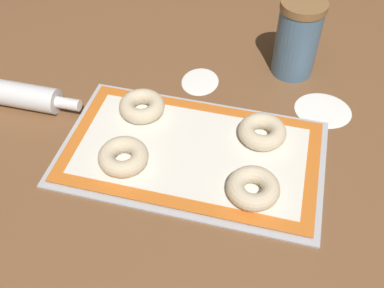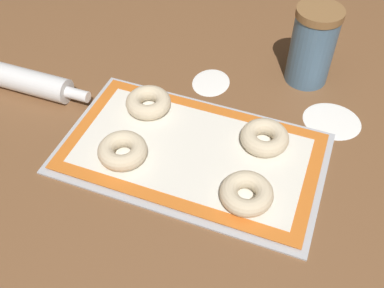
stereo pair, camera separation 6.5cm
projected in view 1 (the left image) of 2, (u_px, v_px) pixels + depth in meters
ground_plane at (196, 155)px, 0.86m from camera, size 2.80×2.80×0.00m
baking_tray at (192, 152)px, 0.86m from camera, size 0.50×0.29×0.01m
baking_mat at (192, 150)px, 0.85m from camera, size 0.48×0.27×0.00m
bagel_front_left at (123, 157)px, 0.82m from camera, size 0.09×0.09×0.03m
bagel_front_right at (253, 188)px, 0.77m from camera, size 0.09×0.09×0.03m
bagel_back_left at (142, 106)px, 0.91m from camera, size 0.09×0.09×0.03m
bagel_back_right at (262, 132)px, 0.86m from camera, size 0.09×0.09×0.03m
flour_canister at (297, 38)px, 0.97m from camera, size 0.10×0.10×0.17m
flour_patch_near at (323, 110)px, 0.94m from camera, size 0.12×0.11×0.00m
flour_patch_far at (200, 81)px, 1.00m from camera, size 0.08×0.10×0.00m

